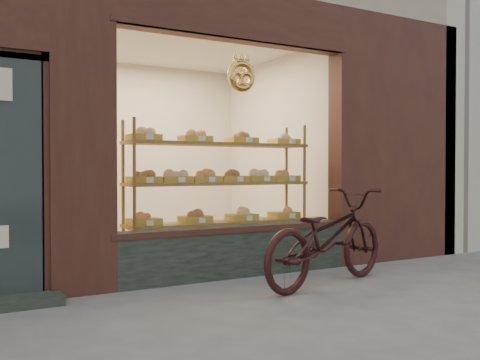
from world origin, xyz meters
TOP-DOWN VIEW (x-y plane):
  - ground at (0.00, 0.00)m, footprint 90.00×90.00m
  - display_shelf at (0.45, 2.55)m, footprint 2.20×0.45m
  - bicycle at (1.02, 1.29)m, footprint 1.94×1.09m

SIDE VIEW (x-z plane):
  - ground at x=0.00m, z-range 0.00..0.00m
  - bicycle at x=1.02m, z-range 0.00..0.96m
  - display_shelf at x=0.45m, z-range 0.02..1.72m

